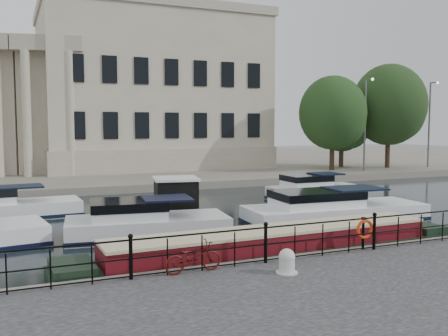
# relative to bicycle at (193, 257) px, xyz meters

# --- Properties ---
(ground_plane) EXTENTS (160.00, 160.00, 0.00)m
(ground_plane) POSITION_rel_bicycle_xyz_m (2.29, 2.33, -0.98)
(ground_plane) COLOR black
(ground_plane) RESTS_ON ground
(far_bank) EXTENTS (120.00, 42.00, 0.55)m
(far_bank) POSITION_rel_bicycle_xyz_m (2.29, 41.33, -0.71)
(far_bank) COLOR #6B665B
(far_bank) RESTS_ON ground_plane
(railing) EXTENTS (24.14, 0.14, 1.22)m
(railing) POSITION_rel_bicycle_xyz_m (2.29, 0.08, 0.22)
(railing) COLOR black
(railing) RESTS_ON near_quay
(civic_building) EXTENTS (53.55, 31.84, 16.85)m
(civic_building) POSITION_rel_bicycle_xyz_m (1.29, 37.04, 6.06)
(civic_building) COLOR #ADA38C
(civic_building) RESTS_ON far_bank
(lamp_posts) EXTENTS (8.24, 1.55, 8.07)m
(lamp_posts) POSITION_rel_bicycle_xyz_m (28.29, 23.03, 3.82)
(lamp_posts) COLOR #59595B
(lamp_posts) RESTS_ON far_bank
(bicycle) EXTENTS (1.67, 0.65, 0.86)m
(bicycle) POSITION_rel_bicycle_xyz_m (0.00, 0.00, 0.00)
(bicycle) COLOR #400E0B
(bicycle) RESTS_ON near_quay
(mooring_bollard) EXTENTS (0.61, 0.61, 0.68)m
(mooring_bollard) POSITION_rel_bicycle_xyz_m (2.33, -1.07, -0.11)
(mooring_bollard) COLOR beige
(mooring_bollard) RESTS_ON near_quay
(life_ring_post) EXTENTS (0.65, 0.18, 1.06)m
(life_ring_post) POSITION_rel_bicycle_xyz_m (5.96, 0.17, 0.23)
(life_ring_post) COLOR black
(life_ring_post) RESTS_ON near_quay
(narrowboat) EXTENTS (14.38, 2.24, 1.53)m
(narrowboat) POSITION_rel_bicycle_xyz_m (3.44, 1.59, -0.62)
(narrowboat) COLOR black
(narrowboat) RESTS_ON ground_plane
(harbour_hut) EXTENTS (3.23, 2.84, 2.18)m
(harbour_hut) POSITION_rel_bicycle_xyz_m (2.69, 9.92, -0.03)
(harbour_hut) COLOR #6B665B
(harbour_hut) RESTS_ON ground_plane
(cabin_cruisers) EXTENTS (28.11, 10.19, 1.99)m
(cabin_cruisers) POSITION_rel_bicycle_xyz_m (1.38, 9.40, -0.61)
(cabin_cruisers) COLOR white
(cabin_cruisers) RESTS_ON ground_plane
(trees) EXTENTS (12.88, 8.15, 9.77)m
(trees) POSITION_rel_bicycle_xyz_m (25.86, 24.78, 4.71)
(trees) COLOR black
(trees) RESTS_ON far_bank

